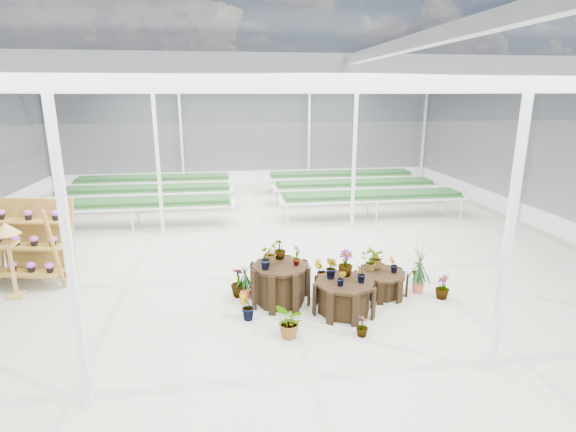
{
  "coord_description": "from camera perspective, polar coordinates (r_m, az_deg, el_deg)",
  "views": [
    {
      "loc": [
        -1.0,
        -9.66,
        4.19
      ],
      "look_at": [
        0.46,
        0.86,
        1.3
      ],
      "focal_mm": 28.0,
      "sensor_mm": 36.0,
      "label": 1
    }
  ],
  "objects": [
    {
      "name": "shelf_rack",
      "position": [
        11.65,
        -30.23,
        -3.04
      ],
      "size": [
        1.95,
        1.28,
        1.9
      ],
      "primitive_type": null,
      "rotation": [
        0.0,
        0.0,
        -0.19
      ],
      "color": "olive",
      "rests_on": "ground"
    },
    {
      "name": "steel_frame",
      "position": [
        9.9,
        -1.98,
        3.92
      ],
      "size": [
        18.0,
        24.0,
        4.5
      ],
      "primitive_type": null,
      "color": "silver",
      "rests_on": "ground"
    },
    {
      "name": "nursery_benches",
      "position": [
        17.3,
        -4.41,
        2.6
      ],
      "size": [
        16.0,
        7.0,
        0.84
      ],
      "primitive_type": null,
      "color": "silver",
      "rests_on": "ground"
    },
    {
      "name": "plinth_tall",
      "position": [
        9.36,
        -1.0,
        -8.58
      ],
      "size": [
        1.58,
        1.58,
        0.83
      ],
      "primitive_type": "cylinder",
      "rotation": [
        0.0,
        0.0,
        -0.38
      ],
      "color": "black",
      "rests_on": "ground"
    },
    {
      "name": "ground_plane",
      "position": [
        10.57,
        -1.86,
        -8.12
      ],
      "size": [
        24.0,
        24.0,
        0.0
      ],
      "primitive_type": "plane",
      "color": "gray",
      "rests_on": "ground"
    },
    {
      "name": "bird_table",
      "position": [
        11.05,
        -31.74,
        -4.85
      ],
      "size": [
        0.49,
        0.49,
        1.66
      ],
      "primitive_type": null,
      "rotation": [
        0.0,
        0.0,
        0.3
      ],
      "color": "#A68441",
      "rests_on": "ground"
    },
    {
      "name": "plinth_low",
      "position": [
        9.99,
        11.7,
        -8.34
      ],
      "size": [
        1.4,
        1.4,
        0.49
      ],
      "primitive_type": "cylinder",
      "rotation": [
        0.0,
        0.0,
        -0.34
      ],
      "color": "black",
      "rests_on": "ground"
    },
    {
      "name": "nursery_plants",
      "position": [
        9.46,
        4.96,
        -7.53
      ],
      "size": [
        4.66,
        3.06,
        1.29
      ],
      "color": "#1A401C",
      "rests_on": "ground"
    },
    {
      "name": "plinth_mid",
      "position": [
        9.07,
        7.14,
        -10.12
      ],
      "size": [
        1.34,
        1.34,
        0.65
      ],
      "primitive_type": "cylinder",
      "rotation": [
        0.0,
        0.0,
        0.09
      ],
      "color": "black",
      "rests_on": "ground"
    },
    {
      "name": "greenhouse_shell",
      "position": [
        9.9,
        -1.98,
        3.92
      ],
      "size": [
        18.0,
        24.0,
        4.5
      ],
      "primitive_type": null,
      "color": "white",
      "rests_on": "ground"
    }
  ]
}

